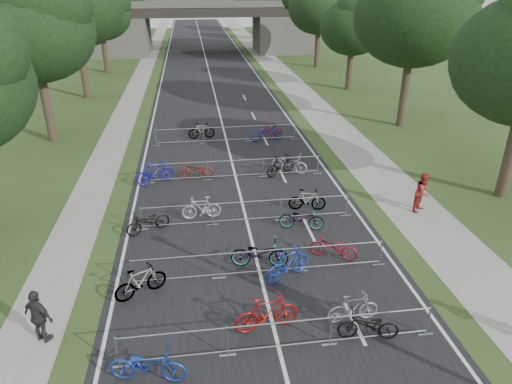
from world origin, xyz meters
TOP-DOWN VIEW (x-y plane):
  - road at (0.00, 50.00)m, footprint 11.00×140.00m
  - sidewalk_right at (8.00, 50.00)m, footprint 3.00×140.00m
  - sidewalk_left at (-7.50, 50.00)m, footprint 2.00×140.00m
  - lane_markings at (0.00, 50.00)m, footprint 0.12×140.00m
  - overpass_bridge at (0.00, 65.00)m, footprint 31.00×8.00m
  - tree_left_1 at (-11.39, 27.93)m, footprint 7.56×7.56m
  - tree_right_1 at (13.11, 27.93)m, footprint 8.18×8.18m
  - tree_left_2 at (-11.39, 39.93)m, footprint 8.40×8.40m
  - tree_right_2 at (13.11, 39.93)m, footprint 6.16×6.16m
  - tree_left_3 at (-11.39, 51.93)m, footprint 6.72×6.72m
  - tree_right_3 at (13.11, 51.93)m, footprint 7.17×7.17m
  - tree_right_5 at (13.11, 75.93)m, footprint 6.16×6.16m
  - barrier_row_2 at (0.00, 7.20)m, footprint 9.70×0.08m
  - barrier_row_3 at (0.00, 11.00)m, footprint 9.70×0.08m
  - barrier_row_4 at (0.00, 15.00)m, footprint 9.70×0.08m
  - barrier_row_5 at (0.00, 20.00)m, footprint 9.70×0.08m
  - barrier_row_6 at (0.00, 26.00)m, footprint 9.70×0.08m
  - bike_8 at (-3.74, 6.62)m, footprint 2.24×1.17m
  - bike_9 at (-0.23, 8.14)m, footprint 2.15×0.94m
  - bike_10 at (2.74, 7.30)m, footprint 1.95×0.97m
  - bike_11 at (2.54, 8.12)m, footprint 1.73×0.57m
  - bike_12 at (-4.24, 10.40)m, footprint 1.92×1.36m
  - bike_13 at (0.06, 11.57)m, footprint 2.26×1.11m
  - bike_14 at (0.95, 10.66)m, footprint 2.07×1.50m
  - bike_15 at (2.98, 11.69)m, footprint 1.97×1.42m
  - bike_16 at (-4.30, 14.75)m, footprint 2.03×1.43m
  - bike_17 at (-2.00, 15.68)m, footprint 1.81×0.58m
  - bike_18 at (2.28, 14.13)m, footprint 2.05×1.19m
  - bike_19 at (2.95, 15.83)m, footprint 1.82×0.80m
  - bike_20 at (-4.30, 19.92)m, footprint 2.15×1.34m
  - bike_21 at (-2.12, 20.28)m, footprint 1.87×0.71m
  - bike_22 at (2.49, 20.11)m, footprint 1.99×1.54m
  - bike_23 at (3.05, 20.42)m, footprint 2.18×1.62m
  - bike_25 at (-1.62, 27.04)m, footprint 1.83×0.69m
  - bike_26 at (2.62, 25.97)m, footprint 2.27×1.14m
  - bike_27 at (3.04, 26.67)m, footprint 1.69×0.66m
  - pedestrian_b at (8.24, 15.02)m, footprint 1.17×1.13m
  - pedestrian_c at (-7.01, 8.62)m, footprint 1.13×0.93m

SIDE VIEW (x-z plane):
  - lane_markings at x=0.00m, z-range 0.00..0.00m
  - road at x=0.00m, z-range 0.00..0.01m
  - sidewalk_right at x=8.00m, z-range 0.00..0.01m
  - sidewalk_left at x=-7.50m, z-range 0.00..0.01m
  - bike_21 at x=-2.12m, z-range 0.00..0.97m
  - bike_10 at x=2.74m, z-range 0.00..0.98m
  - bike_15 at x=2.98m, z-range 0.00..0.98m
  - bike_27 at x=3.04m, z-range 0.00..0.99m
  - bike_16 at x=-4.30m, z-range 0.00..1.01m
  - bike_18 at x=2.28m, z-range 0.00..1.02m
  - bike_11 at x=2.54m, z-range 0.00..1.02m
  - bike_19 at x=2.95m, z-range 0.00..1.06m
  - bike_17 at x=-2.00m, z-range 0.00..1.08m
  - bike_25 at x=-1.62m, z-range 0.00..1.08m
  - barrier_row_2 at x=0.00m, z-range 0.00..1.10m
  - barrier_row_3 at x=0.00m, z-range 0.00..1.10m
  - barrier_row_4 at x=0.00m, z-range 0.00..1.10m
  - barrier_row_5 at x=0.00m, z-range 0.00..1.10m
  - barrier_row_6 at x=0.00m, z-range 0.00..1.10m
  - bike_23 at x=3.05m, z-range 0.00..1.09m
  - bike_8 at x=-3.74m, z-range 0.00..1.12m
  - bike_12 at x=-4.24m, z-range 0.00..1.14m
  - bike_26 at x=2.62m, z-range 0.00..1.14m
  - bike_13 at x=0.06m, z-range 0.00..1.14m
  - bike_22 at x=2.49m, z-range 0.00..1.20m
  - bike_14 at x=0.95m, z-range 0.00..1.23m
  - bike_9 at x=-0.23m, z-range 0.00..1.25m
  - bike_20 at x=-4.30m, z-range 0.00..1.25m
  - pedestrian_c at x=-7.01m, z-range 0.00..1.81m
  - pedestrian_b at x=8.24m, z-range 0.00..1.89m
  - overpass_bridge at x=0.00m, z-range 0.01..7.06m
  - tree_right_2 at x=13.11m, z-range 1.25..10.64m
  - tree_right_5 at x=13.11m, z-range 1.25..10.64m
  - tree_left_3 at x=-11.39m, z-range 1.36..11.61m
  - tree_right_3 at x=13.11m, z-range 1.46..12.39m
  - tree_left_1 at x=-11.39m, z-range 1.54..13.07m
  - tree_right_1 at x=13.11m, z-range 1.67..14.13m
  - tree_left_2 at x=-11.39m, z-range 1.71..14.52m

